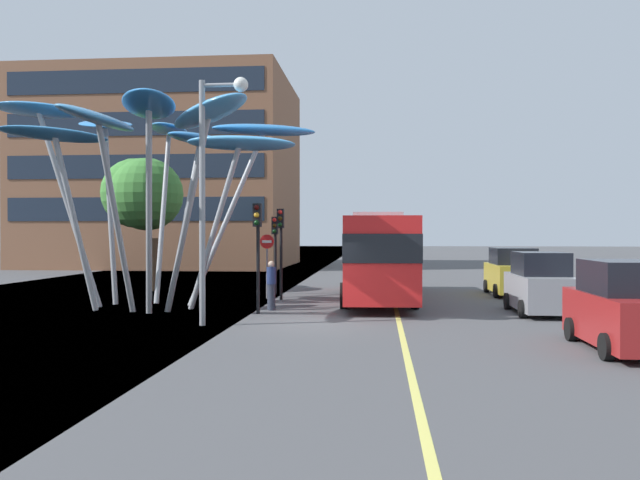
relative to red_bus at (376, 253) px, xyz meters
The scene contains 15 objects.
ground 7.89m from the red_bus, 109.02° to the right, with size 120.00×240.00×0.10m.
red_bus is the anchor object (origin of this frame).
leaf_sculpture 9.47m from the red_bus, 153.91° to the right, with size 12.32×12.02×7.91m.
traffic_light_kerb_near 6.53m from the red_bus, 128.54° to the right, with size 0.28×0.42×3.79m.
traffic_light_kerb_far 4.05m from the red_bus, behind, with size 0.28×0.42×3.78m.
traffic_light_island_mid 5.02m from the red_bus, 156.60° to the left, with size 0.28×0.42×3.52m.
car_parked_near 12.53m from the red_bus, 61.66° to the right, with size 2.00×4.15×2.13m.
car_parked_mid 7.04m from the red_bus, 36.03° to the right, with size 1.91×3.90×2.12m.
car_parked_far 6.66m from the red_bus, 22.89° to the left, with size 2.08×4.12×2.12m.
street_lamp 9.67m from the red_bus, 121.59° to the right, with size 1.49×0.44×7.42m.
tree_pavement_near 12.19m from the red_bus, 163.10° to the left, with size 4.37×4.56×6.47m.
tree_pavement_far 23.87m from the red_bus, 115.87° to the left, with size 5.16×3.94×6.70m.
pedestrian 5.52m from the red_bus, 133.88° to the right, with size 0.34×0.34×1.77m.
no_entry_sign 4.61m from the red_bus, behind, with size 0.60×0.12×2.72m.
backdrop_building 32.92m from the red_bus, 123.61° to the left, with size 20.81×15.80×15.74m.
Camera 1 is at (1.93, -19.46, 2.77)m, focal length 35.94 mm.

